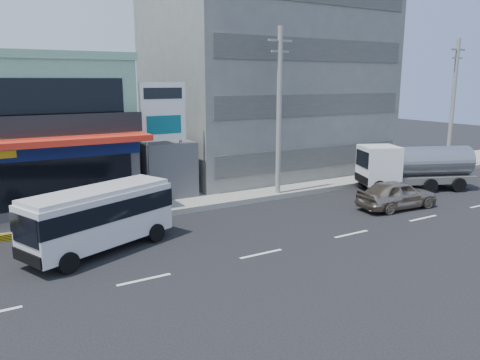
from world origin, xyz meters
name	(u,v)px	position (x,y,z in m)	size (l,w,h in m)	color
ground	(261,254)	(0.00, 0.00, 0.00)	(120.00, 120.00, 0.00)	black
sidewalk	(246,190)	(5.00, 9.50, 0.15)	(70.00, 5.00, 0.30)	gray
shop_building	(6,135)	(-8.00, 13.95, 4.00)	(12.40, 11.70, 8.00)	#3F4044
concrete_building	(265,80)	(10.00, 15.00, 7.00)	(16.00, 12.00, 14.00)	gray
gap_structure	(156,167)	(0.00, 12.00, 1.75)	(3.00, 6.00, 3.50)	#3F4044
satellite_dish	(161,139)	(0.00, 11.00, 3.58)	(1.50, 1.50, 0.15)	slate
billboard	(163,119)	(-0.50, 9.20, 4.93)	(2.60, 0.18, 6.90)	gray
utility_pole_near	(279,112)	(6.00, 7.40, 5.15)	(1.60, 0.30, 10.00)	#999993
utility_pole_far	(453,105)	(22.00, 7.40, 5.15)	(1.60, 0.30, 10.00)	#999993
minibus	(99,214)	(-5.57, 3.71, 1.59)	(6.68, 4.32, 2.67)	silver
sedan	(397,194)	(10.30, 2.06, 0.81)	(1.90, 4.73, 1.61)	tan
tanker_truck	(412,166)	(14.70, 4.77, 1.56)	(7.63, 4.78, 2.90)	white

